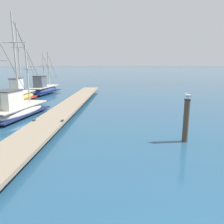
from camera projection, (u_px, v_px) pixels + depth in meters
The scene contains 6 objects.
floating_dock at pixel (69, 106), 17.09m from camera, with size 2.56×24.23×0.53m.
fishing_boat_0 at pixel (20, 95), 20.72m from camera, with size 1.61×5.71×7.03m.
fishing_boat_1 at pixel (16, 108), 15.08m from camera, with size 2.98×6.56×6.78m.
fishing_boat_3 at pixel (43, 89), 25.96m from camera, with size 2.73×6.34×4.87m.
mooring_piling at pixel (186, 120), 10.30m from camera, with size 0.30×0.30×2.04m.
perched_seagull at pixel (188, 96), 10.05m from camera, with size 0.38×0.19×0.26m.
Camera 1 is at (-2.08, -2.01, 3.68)m, focal length 35.81 mm.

